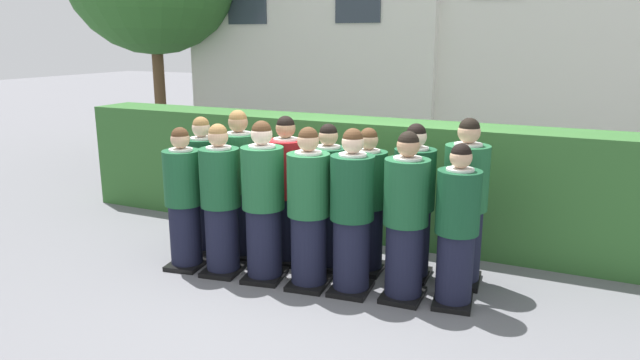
{
  "coord_description": "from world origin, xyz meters",
  "views": [
    {
      "loc": [
        2.44,
        -5.01,
        2.48
      ],
      "look_at": [
        0.0,
        0.27,
        1.05
      ],
      "focal_mm": 32.55,
      "sensor_mm": 36.0,
      "label": 1
    }
  ],
  "objects": [
    {
      "name": "ground_plane",
      "position": [
        0.0,
        0.0,
        0.0
      ],
      "size": [
        60.0,
        60.0,
        0.0
      ],
      "primitive_type": "plane",
      "color": "slate"
    },
    {
      "name": "student_front_row_0",
      "position": [
        -1.45,
        -0.13,
        0.74
      ],
      "size": [
        0.42,
        0.5,
        1.56
      ],
      "color": "black",
      "rests_on": "ground"
    },
    {
      "name": "student_front_row_1",
      "position": [
        -0.99,
        -0.1,
        0.77
      ],
      "size": [
        0.44,
        0.52,
        1.63
      ],
      "color": "black",
      "rests_on": "ground"
    },
    {
      "name": "student_front_row_2",
      "position": [
        -0.49,
        -0.05,
        0.8
      ],
      "size": [
        0.47,
        0.56,
        1.68
      ],
      "color": "black",
      "rests_on": "ground"
    },
    {
      "name": "student_front_row_3",
      "position": [
        0.01,
        -0.02,
        0.78
      ],
      "size": [
        0.43,
        0.51,
        1.65
      ],
      "color": "black",
      "rests_on": "ground"
    },
    {
      "name": "student_front_row_4",
      "position": [
        0.45,
        0.03,
        0.79
      ],
      "size": [
        0.43,
        0.5,
        1.65
      ],
      "color": "black",
      "rests_on": "ground"
    },
    {
      "name": "student_front_row_5",
      "position": [
        0.98,
        0.1,
        0.79
      ],
      "size": [
        0.43,
        0.49,
        1.65
      ],
      "color": "black",
      "rests_on": "ground"
    },
    {
      "name": "student_front_row_6",
      "position": [
        1.45,
        0.16,
        0.74
      ],
      "size": [
        0.41,
        0.52,
        1.56
      ],
      "color": "black",
      "rests_on": "ground"
    },
    {
      "name": "student_rear_row_0",
      "position": [
        -1.56,
        0.39,
        0.77
      ],
      "size": [
        0.42,
        0.52,
        1.61
      ],
      "color": "black",
      "rests_on": "ground"
    },
    {
      "name": "student_rear_row_1",
      "position": [
        -1.08,
        0.43,
        0.81
      ],
      "size": [
        0.48,
        0.55,
        1.7
      ],
      "color": "black",
      "rests_on": "ground"
    },
    {
      "name": "student_in_red_blazer",
      "position": [
        -0.52,
        0.5,
        0.79
      ],
      "size": [
        0.43,
        0.54,
        1.66
      ],
      "color": "black",
      "rests_on": "ground"
    },
    {
      "name": "student_rear_row_3",
      "position": [
        -0.02,
        0.52,
        0.76
      ],
      "size": [
        0.45,
        0.52,
        1.6
      ],
      "color": "black",
      "rests_on": "ground"
    },
    {
      "name": "student_rear_row_4",
      "position": [
        0.4,
        0.6,
        0.75
      ],
      "size": [
        0.41,
        0.47,
        1.58
      ],
      "color": "black",
      "rests_on": "ground"
    },
    {
      "name": "student_rear_row_5",
      "position": [
        0.9,
        0.63,
        0.78
      ],
      "size": [
        0.43,
        0.49,
        1.65
      ],
      "color": "black",
      "rests_on": "ground"
    },
    {
      "name": "student_rear_row_6",
      "position": [
        1.41,
        0.72,
        0.82
      ],
      "size": [
        0.45,
        0.53,
        1.72
      ],
      "color": "black",
      "rests_on": "ground"
    },
    {
      "name": "hedge",
      "position": [
        0.0,
        1.76,
        0.74
      ],
      "size": [
        8.46,
        0.7,
        1.48
      ],
      "color": "#33662D",
      "rests_on": "ground"
    }
  ]
}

